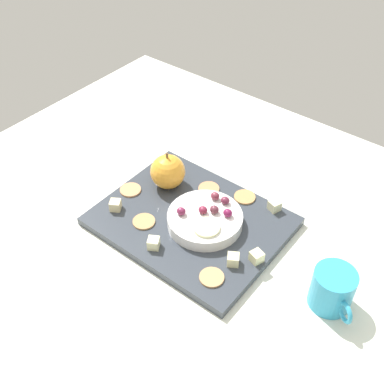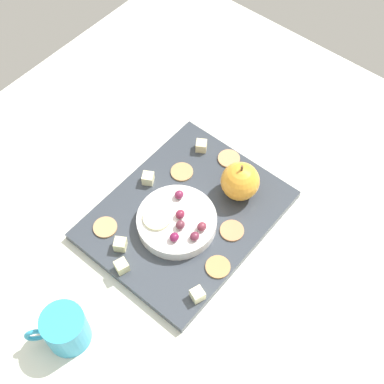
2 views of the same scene
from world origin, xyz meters
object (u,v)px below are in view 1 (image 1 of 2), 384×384
Objects in this scene: apple_whole at (168,172)px; cracker_3 at (245,197)px; cheese_cube_2 at (233,260)px; cup at (333,289)px; grape_0 at (225,200)px; grape_4 at (228,213)px; apple_slice_0 at (208,226)px; grape_2 at (182,210)px; cheese_cube_0 at (115,205)px; cracker_2 at (130,190)px; cracker_0 at (144,221)px; grape_1 at (203,210)px; serving_dish at (205,220)px; cracker_4 at (212,277)px; cheese_cube_3 at (257,257)px; grape_3 at (214,195)px; cheese_cube_1 at (154,243)px; cheese_cube_4 at (275,206)px; cracker_1 at (209,189)px; grape_5 at (214,210)px; platter at (191,221)px.

cracker_3 is (15.97, 7.16, -3.70)cm from apple_whole.
cheese_cube_2 is 0.23× the size of cup.
grape_0 is 3.81cm from grape_4.
apple_whole is 1.44× the size of apple_slice_0.
apple_whole reaches higher than grape_2.
cheese_cube_0 is 6.52cm from cracker_2.
cracker_0 is 2.47× the size of grape_1.
grape_4 is at bearing 28.16° from grape_1.
apple_slice_0 is (6.51, -0.06, -0.52)cm from grape_2.
grape_0 is at bearing 78.02° from serving_dish.
cracker_4 is (23.40, -15.04, -3.70)cm from apple_whole.
cheese_cube_3 is at bearing -12.96° from apple_whole.
cheese_cube_1 is at bearing -98.65° from grape_3.
cheese_cube_4 is (13.12, 23.95, 0.00)cm from cheese_cube_1.
apple_whole reaches higher than cheese_cube_3.
apple_slice_0 is at bearing -175.74° from cup.
grape_2 is at bearing 89.36° from cheese_cube_1.
apple_whole is 3.49× the size of cheese_cube_4.
cracker_2 is 22.01cm from apple_slice_0.
cheese_cube_2 reaches higher than cracker_4.
cracker_3 is at bearing 80.18° from serving_dish.
cheese_cube_1 is at bearing -85.24° from cracker_1.
cheese_cube_2 is 18.73cm from cup.
cheese_cube_2 and cheese_cube_3 have the same top height.
grape_1 is at bearing 160.84° from serving_dish.
grape_3 is at bearing 81.35° from cheese_cube_1.
cheese_cube_0 is at bearing -140.08° from grape_3.
grape_5 is (-8.45, 12.16, 3.21)cm from cracker_4.
cheese_cube_0 is (-3.73, -12.94, -2.78)cm from apple_whole.
platter is 19.75× the size of grape_0.
cheese_cube_4 is at bearing 46.89° from platter.
grape_2 and grape_3 have the same top height.
cheese_cube_4 is 13.68cm from grape_5.
cracker_0 is 1.00× the size of cracker_1.
cracker_2 is 25.47cm from cracker_3.
apple_whole is at bearing 173.11° from cup.
serving_dish is at bearing -57.63° from cracker_1.
cracker_0 is (-19.30, -20.11, -0.92)cm from cheese_cube_4.
grape_5 is at bearing 175.31° from cup.
cup reaches higher than grape_5.
cracker_1 is 14.49cm from apple_slice_0.
grape_0 is at bearing 131.88° from cheese_cube_2.
cheese_cube_4 is 23.03cm from cracker_4.
cracker_2 and cracker_3 have the same top height.
apple_whole reaches higher than cracker_4.
cheese_cube_2 reaches higher than cracker_1.
cheese_cube_2 is at bearing -35.67° from grape_5.
grape_5 is at bearing -162.43° from grape_4.
grape_1 reaches higher than cracker_1.
cracker_0 is at bearing -140.63° from grape_5.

